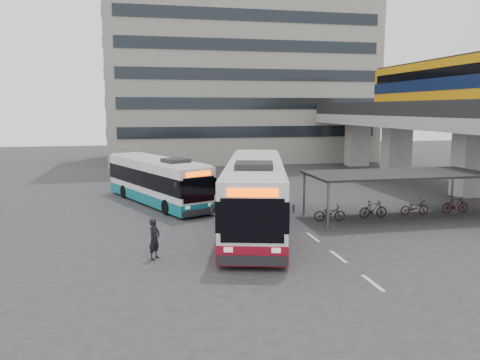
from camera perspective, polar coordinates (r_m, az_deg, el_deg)
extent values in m
plane|color=#28282B|center=(21.95, 2.71, -7.35)|extent=(120.00, 120.00, 0.00)
cube|color=gray|center=(36.27, 26.37, 1.84)|extent=(2.20, 1.60, 4.60)
cube|color=gray|center=(44.55, 18.51, 3.41)|extent=(2.20, 1.60, 4.60)
cube|color=gray|center=(51.61, 14.09, 4.27)|extent=(2.20, 1.60, 4.60)
cube|color=gray|center=(39.32, 23.08, 6.54)|extent=(8.00, 32.00, 0.90)
cube|color=black|center=(37.32, 18.36, 8.25)|extent=(0.35, 32.00, 1.10)
cube|color=#C5860B|center=(37.52, 25.26, 10.24)|extent=(2.90, 20.00, 3.90)
cube|color=#0A1537|center=(37.53, 25.28, 10.54)|extent=(2.98, 20.02, 0.90)
cube|color=black|center=(37.57, 25.36, 11.76)|extent=(2.96, 19.20, 0.70)
cube|color=black|center=(37.65, 25.46, 13.20)|extent=(2.70, 19.60, 0.25)
cylinder|color=#595B60|center=(27.20, 7.83, -1.68)|extent=(0.12, 0.12, 2.40)
cylinder|color=#595B60|center=(31.67, 24.46, -0.92)|extent=(0.12, 0.12, 2.40)
cylinder|color=#595B60|center=(23.90, 10.67, -3.20)|extent=(0.12, 0.12, 2.40)
cube|color=black|center=(27.39, 18.67, 0.72)|extent=(10.00, 4.00, 0.12)
imported|color=black|center=(25.98, 10.77, -3.93)|extent=(1.71, 0.60, 0.90)
imported|color=black|center=(27.08, 16.02, -3.50)|extent=(1.66, 0.47, 1.00)
imported|color=black|center=(28.41, 20.80, -3.27)|extent=(1.71, 0.60, 0.90)
imported|color=black|center=(29.89, 25.15, -2.86)|extent=(1.66, 0.47, 1.00)
cube|color=gray|center=(57.90, -0.24, 15.09)|extent=(30.00, 15.00, 25.00)
cube|color=beige|center=(17.45, 15.88, -11.97)|extent=(0.15, 1.60, 0.01)
cube|color=beige|center=(20.01, 11.91, -9.13)|extent=(0.15, 1.60, 0.01)
cube|color=beige|center=(22.67, 8.90, -6.91)|extent=(0.15, 1.60, 0.01)
cube|color=white|center=(23.59, 1.84, -1.39)|extent=(5.73, 12.98, 2.91)
cube|color=maroon|center=(23.86, 1.82, -4.59)|extent=(5.78, 13.03, 0.79)
cube|color=black|center=(23.56, 1.84, -1.08)|extent=(5.79, 13.01, 1.22)
cube|color=#FF4800|center=(17.14, 1.52, -1.55)|extent=(1.85, 0.54, 0.32)
cube|color=black|center=(20.20, 1.72, 1.74)|extent=(1.99, 2.04, 0.30)
cylinder|color=black|center=(20.01, -2.04, -7.37)|extent=(0.57, 1.10, 1.06)
cylinder|color=black|center=(27.36, 4.61, -3.00)|extent=(0.57, 1.10, 1.06)
cube|color=white|center=(30.55, -10.11, 0.17)|extent=(6.37, 10.52, 2.41)
cube|color=#0D6A76|center=(30.73, -10.05, -1.90)|extent=(6.42, 10.57, 0.66)
cube|color=black|center=(30.53, -10.11, 0.37)|extent=(6.43, 10.56, 1.01)
cube|color=#FF4800|center=(25.82, -5.08, 0.73)|extent=(1.46, 0.72, 0.26)
cube|color=black|center=(28.03, -7.84, 2.35)|extent=(1.80, 1.83, 0.25)
cylinder|color=black|center=(27.32, -8.93, -3.29)|extent=(0.60, 0.91, 0.88)
cylinder|color=black|center=(33.80, -10.64, -1.03)|extent=(0.60, 0.91, 0.88)
imported|color=black|center=(19.41, -10.40, -7.07)|extent=(0.68, 0.73, 1.68)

